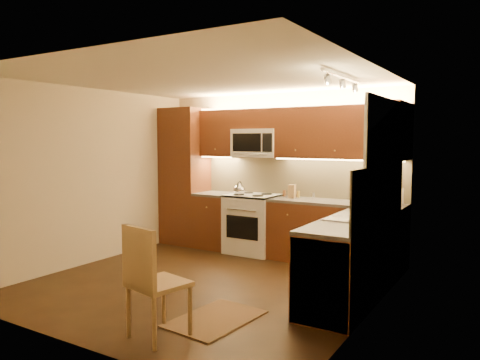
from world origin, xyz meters
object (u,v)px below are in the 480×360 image
Objects in this scene: sink at (357,210)px; toaster_oven at (386,196)px; soap_bottle at (389,205)px; stove at (253,224)px; microwave at (257,143)px; knife_block at (292,191)px; dining_chair at (159,281)px; kettle at (239,188)px.

sink is 1.19m from toaster_oven.
sink is 0.54m from soap_bottle.
stove is at bearing 150.64° from sink.
sink is (2.00, -1.26, -0.74)m from microwave.
knife_block is 1.76m from soap_bottle.
microwave reaches higher than knife_block.
soap_bottle is at bearing 63.85° from sink.
dining_chair is at bearing -119.55° from sink.
stove is 1.27m from microwave.
soap_bottle is at bearing -62.23° from toaster_oven.
kettle is at bearing 162.85° from soap_bottle.
sink is at bearing -29.36° from stove.
toaster_oven is (2.02, 0.06, 0.55)m from stove.
kettle is 2.18m from toaster_oven.
toaster_oven is (0.02, 1.19, 0.04)m from sink.
toaster_oven is 2.12× the size of soap_bottle.
stove is 2.35m from sink.
sink is 0.84× the size of dining_chair.
stove is 0.84m from knife_block.
knife_block is 3.28m from dining_chair.
stove is 1.07× the size of sink.
knife_block is (-1.37, 1.20, 0.02)m from sink.
microwave reaches higher than dining_chair.
knife_block is 0.19× the size of dining_chair.
toaster_oven is (2.17, 0.23, -0.01)m from kettle.
stove is at bearing -167.75° from toaster_oven.
kettle is 0.82m from knife_block.
stove is 3.28m from dining_chair.
toaster_oven is 1.39m from knife_block.
soap_bottle is 0.17× the size of dining_chair.
microwave reaches higher than kettle.
microwave is 3.61m from dining_chair.
toaster_oven is at bearing 1.81° from stove.
knife_block reaches higher than soap_bottle.
knife_block is at bearing 138.66° from sink.
dining_chair is (0.84, -3.30, -1.21)m from microwave.
soap_bottle reaches higher than stove.
microwave is 2.48m from soap_bottle.
microwave reaches higher than soap_bottle.
sink is 3.98× the size of kettle.
kettle is (-2.15, 0.96, 0.05)m from sink.
toaster_oven reaches higher than sink.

